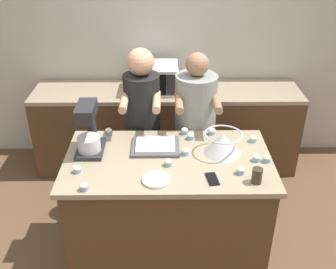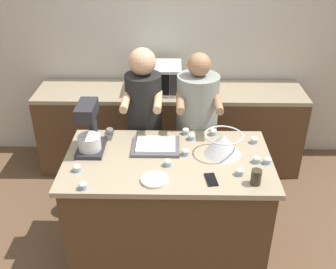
{
  "view_description": "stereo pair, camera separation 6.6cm",
  "coord_description": "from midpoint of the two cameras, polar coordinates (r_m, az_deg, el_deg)",
  "views": [
    {
      "loc": [
        -0.02,
        -2.42,
        2.54
      ],
      "look_at": [
        0.0,
        0.04,
        1.14
      ],
      "focal_mm": 42.0,
      "sensor_mm": 36.0,
      "label": 1
    },
    {
      "loc": [
        0.04,
        -2.42,
        2.54
      ],
      "look_at": [
        0.0,
        0.04,
        1.14
      ],
      "focal_mm": 42.0,
      "sensor_mm": 36.0,
      "label": 2
    }
  ],
  "objects": [
    {
      "name": "ground_plane",
      "position": [
        3.51,
        -0.55,
        -16.69
      ],
      "size": [
        16.0,
        16.0,
        0.0
      ],
      "primitive_type": "plane",
      "color": "brown"
    },
    {
      "name": "back_wall",
      "position": [
        4.32,
        -0.66,
        13.67
      ],
      "size": [
        10.0,
        0.06,
        2.7
      ],
      "color": "#B2ADA3",
      "rests_on": "ground_plane"
    },
    {
      "name": "island_counter",
      "position": [
        3.18,
        -0.59,
        -10.71
      ],
      "size": [
        1.53,
        0.85,
        0.96
      ],
      "color": "#4C331E",
      "rests_on": "ground_plane"
    },
    {
      "name": "back_counter",
      "position": [
        4.33,
        -0.6,
        0.93
      ],
      "size": [
        2.8,
        0.6,
        0.91
      ],
      "color": "#4C331E",
      "rests_on": "ground_plane"
    },
    {
      "name": "person_left",
      "position": [
        3.47,
        -4.21,
        0.53
      ],
      "size": [
        0.32,
        0.49,
        1.6
      ],
      "color": "#232328",
      "rests_on": "ground_plane"
    },
    {
      "name": "person_right",
      "position": [
        3.49,
        3.34,
        -0.04
      ],
      "size": [
        0.36,
        0.52,
        1.56
      ],
      "color": "brown",
      "rests_on": "ground_plane"
    },
    {
      "name": "stand_mixer",
      "position": [
        2.96,
        -12.06,
        0.48
      ],
      "size": [
        0.2,
        0.3,
        0.39
      ],
      "color": "#232328",
      "rests_on": "island_counter"
    },
    {
      "name": "mixing_bowl",
      "position": [
        2.94,
        7.32,
        -1.19
      ],
      "size": [
        0.29,
        0.29,
        0.16
      ],
      "color": "#BCBCC1",
      "rests_on": "island_counter"
    },
    {
      "name": "baking_tray",
      "position": [
        3.01,
        -2.45,
        -1.66
      ],
      "size": [
        0.36,
        0.29,
        0.04
      ],
      "color": "#4C4C51",
      "rests_on": "island_counter"
    },
    {
      "name": "microwave_oven",
      "position": [
        4.08,
        -2.43,
        8.22
      ],
      "size": [
        0.48,
        0.4,
        0.28
      ],
      "color": "silver",
      "rests_on": "back_counter"
    },
    {
      "name": "cell_phone",
      "position": [
        2.69,
        5.75,
        -6.43
      ],
      "size": [
        0.09,
        0.15,
        0.01
      ],
      "color": "black",
      "rests_on": "island_counter"
    },
    {
      "name": "drinking_glass",
      "position": [
        2.68,
        12.11,
        -5.87
      ],
      "size": [
        0.07,
        0.07,
        0.11
      ],
      "color": "#332D1E",
      "rests_on": "island_counter"
    },
    {
      "name": "small_plate",
      "position": [
        2.67,
        -2.47,
        -6.6
      ],
      "size": [
        0.19,
        0.19,
        0.02
      ],
      "color": "beige",
      "rests_on": "island_counter"
    },
    {
      "name": "cupcake_0",
      "position": [
        2.76,
        9.77,
        -5.16
      ],
      "size": [
        0.06,
        0.06,
        0.05
      ],
      "color": "#759EC6",
      "rests_on": "island_counter"
    },
    {
      "name": "cupcake_1",
      "position": [
        2.81,
        -13.72,
        -4.92
      ],
      "size": [
        0.06,
        0.06,
        0.05
      ],
      "color": "#759EC6",
      "rests_on": "island_counter"
    },
    {
      "name": "cupcake_2",
      "position": [
        3.23,
        -9.19,
        0.47
      ],
      "size": [
        0.06,
        0.06,
        0.05
      ],
      "color": "#759EC6",
      "rests_on": "island_counter"
    },
    {
      "name": "cupcake_3",
      "position": [
        2.93,
        13.54,
        -3.44
      ],
      "size": [
        0.06,
        0.06,
        0.05
      ],
      "color": "#759EC6",
      "rests_on": "island_counter"
    },
    {
      "name": "cupcake_4",
      "position": [
        3.21,
        5.83,
        0.47
      ],
      "size": [
        0.06,
        0.06,
        0.05
      ],
      "color": "#759EC6",
      "rests_on": "island_counter"
    },
    {
      "name": "cupcake_5",
      "position": [
        3.2,
        1.83,
        0.53
      ],
      "size": [
        0.06,
        0.06,
        0.05
      ],
      "color": "#759EC6",
      "rests_on": "island_counter"
    },
    {
      "name": "cupcake_6",
      "position": [
        2.93,
        1.87,
        -2.5
      ],
      "size": [
        0.06,
        0.06,
        0.05
      ],
      "color": "#759EC6",
      "rests_on": "island_counter"
    },
    {
      "name": "cupcake_7",
      "position": [
        2.92,
        12.09,
        -3.34
      ],
      "size": [
        0.06,
        0.06,
        0.05
      ],
      "color": "#759EC6",
      "rests_on": "island_counter"
    },
    {
      "name": "cupcake_8",
      "position": [
        2.8,
        -0.69,
        -4.07
      ],
      "size": [
        0.06,
        0.06,
        0.05
      ],
      "color": "#759EC6",
      "rests_on": "island_counter"
    },
    {
      "name": "cupcake_9",
      "position": [
        3.15,
        11.67,
        -0.6
      ],
      "size": [
        0.06,
        0.06,
        0.05
      ],
      "color": "#759EC6",
      "rests_on": "island_counter"
    },
    {
      "name": "cupcake_10",
      "position": [
        2.64,
        -12.81,
        -7.41
      ],
      "size": [
        0.06,
        0.06,
        0.05
      ],
      "color": "#759EC6",
      "rests_on": "island_counter"
    },
    {
      "name": "cupcake_11",
      "position": [
        3.13,
        2.69,
        -0.24
      ],
      "size": [
        0.06,
        0.06,
        0.05
      ],
      "color": "#759EC6",
      "rests_on": "island_counter"
    }
  ]
}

